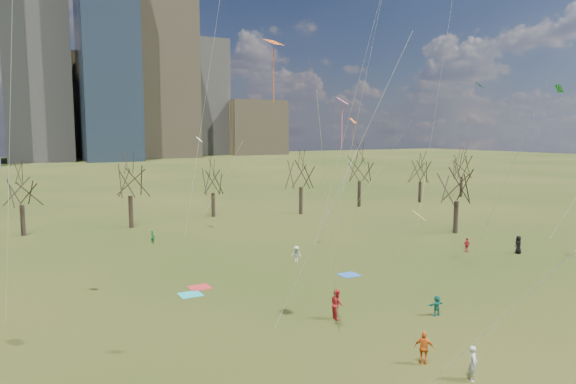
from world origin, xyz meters
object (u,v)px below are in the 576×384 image
blanket_navy (349,275)px  person_4 (424,348)px  person_1 (473,363)px  blanket_crimson (200,287)px  blanket_teal (190,294)px  person_2 (337,304)px

blanket_navy → person_4: 16.73m
person_1 → blanket_crimson: bearing=62.7°
blanket_navy → person_4: person_4 is taller
blanket_teal → blanket_crimson: same height
blanket_navy → person_2: person_2 is taller
person_2 → person_4: (0.27, -7.58, -0.09)m
blanket_navy → person_4: size_ratio=0.91×
blanket_crimson → person_4: person_4 is taller
person_2 → person_4: person_2 is taller
blanket_teal → person_1: 20.80m
blanket_navy → person_1: 18.73m
blanket_teal → blanket_navy: 13.40m
blanket_crimson → person_4: bearing=-72.3°
blanket_teal → person_2: (6.72, -9.25, 0.95)m
person_1 → person_4: (-0.84, 2.42, 0.02)m
person_1 → person_2: 10.07m
person_2 → blanket_teal: bearing=49.7°
blanket_crimson → person_2: bearing=-62.4°
blanket_crimson → person_1: (6.65, -20.61, 0.84)m
blanket_crimson → person_2: person_2 is taller
blanket_crimson → person_4: (5.81, -18.18, 0.86)m
person_1 → blanket_teal: bearing=66.9°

